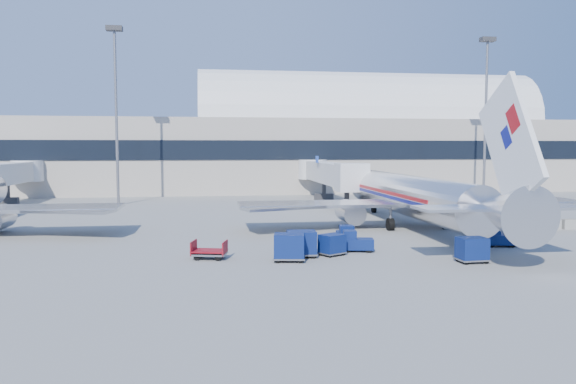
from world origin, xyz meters
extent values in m
plane|color=gray|center=(0.00, 0.00, 0.00)|extent=(260.00, 260.00, 0.00)
cube|color=#B2AA9E|center=(-25.00, 56.00, 6.00)|extent=(170.00, 28.00, 12.00)
cube|color=black|center=(-25.00, 42.05, 7.00)|extent=(170.00, 0.40, 3.00)
cylinder|color=white|center=(20.00, 56.00, 12.00)|extent=(60.00, 18.00, 18.00)
cylinder|color=silver|center=(10.00, 6.00, 2.90)|extent=(3.80, 28.00, 3.80)
sphere|color=silver|center=(10.00, 20.00, 2.90)|extent=(3.72, 3.72, 3.72)
cone|color=silver|center=(10.00, -11.00, 3.30)|extent=(3.80, 6.00, 3.80)
cube|color=#A80C13|center=(10.00, 7.00, 3.15)|extent=(3.85, 20.16, 0.32)
cube|color=navy|center=(10.00, 7.00, 2.78)|extent=(3.85, 20.16, 0.32)
cube|color=white|center=(10.00, -11.50, 7.70)|extent=(0.35, 7.79, 8.74)
cube|color=silver|center=(10.00, -10.50, 3.50)|extent=(11.00, 3.00, 0.18)
cube|color=silver|center=(10.00, 5.00, 2.30)|extent=(32.00, 5.00, 0.28)
cylinder|color=#B7B7BC|center=(4.50, 6.50, 1.35)|extent=(2.10, 3.80, 2.10)
cylinder|color=#B7B7BC|center=(15.50, 6.50, 1.35)|extent=(2.10, 3.80, 2.10)
cylinder|color=black|center=(10.00, 17.00, 0.45)|extent=(0.40, 0.90, 0.90)
cube|color=silver|center=(7.60, 30.00, 4.00)|extent=(2.70, 24.00, 2.70)
cube|color=silver|center=(7.60, 17.80, 4.00)|extent=(3.40, 3.20, 3.20)
cylinder|color=silver|center=(7.60, 41.50, 4.00)|extent=(4.40, 4.40, 3.00)
cube|color=#2D2D30|center=(7.60, 20.00, 1.80)|extent=(0.50, 0.50, 3.00)
cube|color=#2D2D30|center=(7.60, 20.00, 0.45)|extent=(2.60, 1.00, 0.90)
cube|color=#2D2D30|center=(7.60, 33.00, 1.80)|extent=(0.50, 0.50, 3.00)
cube|color=#2D2D30|center=(7.60, 33.00, 0.45)|extent=(2.60, 1.00, 0.90)
cube|color=#1B3995|center=(6.00, 30.00, 5.80)|extent=(0.12, 1.40, 0.90)
cylinder|color=silver|center=(-34.40, 41.50, 4.00)|extent=(4.40, 4.40, 3.00)
cube|color=#2D2D30|center=(-34.40, 33.00, 1.80)|extent=(0.50, 0.50, 3.00)
cube|color=#2D2D30|center=(-34.40, 33.00, 0.45)|extent=(2.60, 1.00, 0.90)
cylinder|color=slate|center=(-20.00, 30.00, 11.00)|extent=(0.36, 0.36, 22.00)
cube|color=#2D2D30|center=(-20.00, 30.00, 22.30)|extent=(2.00, 1.20, 0.60)
cylinder|color=slate|center=(30.00, 30.00, 11.00)|extent=(0.36, 0.36, 22.00)
cube|color=#2D2D30|center=(30.00, 30.00, 22.30)|extent=(2.00, 1.20, 0.60)
cube|color=#9E9E96|center=(18.00, 2.00, 0.45)|extent=(3.00, 0.55, 0.90)
cube|color=#9E9E96|center=(21.30, 2.00, 0.45)|extent=(3.00, 0.55, 0.90)
cube|color=#0B1B53|center=(1.76, -5.93, 0.55)|extent=(2.47, 1.54, 0.75)
cube|color=#0B1B53|center=(1.27, -5.84, 1.15)|extent=(1.06, 1.14, 0.70)
cylinder|color=black|center=(2.63, -5.62, 0.28)|extent=(0.59, 0.31, 0.56)
cube|color=#0B1B53|center=(12.81, -5.48, 0.53)|extent=(2.35, 1.41, 0.72)
cube|color=#0B1B53|center=(12.34, -5.41, 1.11)|extent=(1.00, 1.08, 0.68)
cylinder|color=black|center=(13.64, -5.16, 0.27)|extent=(0.57, 0.29, 0.54)
cube|color=#0B1B53|center=(1.65, -3.09, 0.57)|extent=(1.43, 2.49, 0.78)
cube|color=#0B1B53|center=(1.60, -3.60, 1.19)|extent=(1.13, 1.03, 0.72)
cylinder|color=black|center=(1.27, -2.22, 0.29)|extent=(0.29, 0.60, 0.58)
cube|color=#0B1B53|center=(-0.31, -7.09, 0.83)|extent=(1.97, 1.85, 1.26)
cube|color=slate|center=(-0.31, -7.09, 0.19)|extent=(2.07, 1.93, 0.09)
cylinder|color=black|center=(-0.03, -6.36, 0.17)|extent=(0.37, 0.30, 0.35)
cube|color=#0B1B53|center=(-2.46, -7.34, 1.00)|extent=(1.98, 1.58, 1.53)
cube|color=slate|center=(-2.46, -7.34, 0.23)|extent=(2.09, 1.64, 0.11)
cylinder|color=black|center=(-1.69, -6.80, 0.21)|extent=(0.43, 0.19, 0.42)
cube|color=#0B1B53|center=(-3.50, -8.62, 1.02)|extent=(2.15, 1.79, 1.55)
cube|color=slate|center=(-3.50, -8.62, 0.24)|extent=(2.26, 1.86, 0.11)
cylinder|color=black|center=(-2.66, -8.16, 0.21)|extent=(0.45, 0.24, 0.43)
cube|color=#0B1B53|center=(8.04, -10.72, 0.92)|extent=(1.82, 1.45, 1.41)
cube|color=slate|center=(8.04, -10.72, 0.21)|extent=(1.92, 1.51, 0.10)
cylinder|color=black|center=(8.69, -10.14, 0.19)|extent=(0.40, 0.18, 0.39)
cube|color=#0B1B53|center=(14.93, -4.97, 1.01)|extent=(1.93, 1.51, 1.54)
cube|color=slate|center=(14.93, -4.97, 0.23)|extent=(2.04, 1.56, 0.11)
cylinder|color=black|center=(15.68, -4.39, 0.21)|extent=(0.43, 0.17, 0.43)
cube|color=slate|center=(-8.62, -7.13, 0.35)|extent=(2.52, 2.00, 0.12)
cube|color=maroon|center=(-8.62, -7.13, 0.55)|extent=(2.53, 2.05, 0.08)
cylinder|color=black|center=(-7.80, -6.76, 0.20)|extent=(0.43, 0.25, 0.40)
camera|label=1|loc=(-8.75, -44.14, 7.35)|focal=35.00mm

